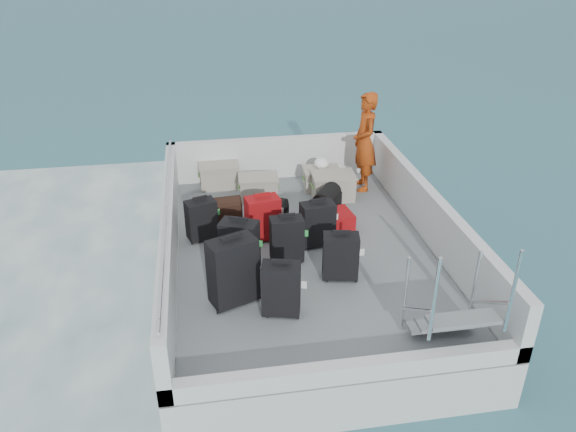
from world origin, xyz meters
name	(u,v)px	position (x,y,z in m)	size (l,w,h in m)	color
ground	(303,287)	(0.00, 0.00, 0.00)	(160.00, 160.00, 0.00)	#1C5063
ferry_hull	(303,269)	(0.00, 0.00, 0.30)	(3.60, 5.00, 0.60)	silver
deck	(304,250)	(0.00, 0.00, 0.61)	(3.30, 4.70, 0.02)	gray
deck_fittings	(336,234)	(0.35, -0.32, 0.99)	(3.60, 5.00, 0.90)	silver
suitcase_0	(233,272)	(-1.00, -1.02, 1.02)	(0.53, 0.30, 0.81)	black
suitcase_1	(240,247)	(-0.87, -0.37, 0.96)	(0.45, 0.26, 0.68)	black
suitcase_2	(202,220)	(-1.32, 0.49, 0.91)	(0.40, 0.24, 0.57)	black
suitcase_3	(281,290)	(-0.50, -1.32, 0.94)	(0.41, 0.24, 0.63)	black
suitcase_4	(287,240)	(-0.27, -0.25, 0.93)	(0.41, 0.24, 0.61)	black
suitcase_5	(263,219)	(-0.50, 0.36, 0.93)	(0.45, 0.27, 0.62)	maroon
suitcase_6	(340,257)	(0.31, -0.74, 0.92)	(0.43, 0.25, 0.59)	black
suitcase_7	(317,225)	(0.20, 0.08, 0.93)	(0.44, 0.25, 0.62)	black
suitcase_8	(329,222)	(0.44, 0.46, 0.75)	(0.43, 0.65, 0.26)	maroon
duffel_0	(224,214)	(-1.00, 0.88, 0.78)	(0.49, 0.30, 0.32)	black
duffel_1	(270,213)	(-0.34, 0.79, 0.78)	(0.47, 0.30, 0.32)	black
duffel_2	(327,204)	(0.53, 0.96, 0.78)	(0.48, 0.30, 0.32)	black
crate_0	(219,176)	(-0.99, 2.20, 0.80)	(0.61, 0.42, 0.37)	#A6A291
crate_1	(259,188)	(-0.41, 1.63, 0.79)	(0.57, 0.40, 0.35)	#A6A291
crate_2	(321,180)	(0.63, 1.82, 0.78)	(0.54, 0.37, 0.33)	#A6A291
crate_3	(333,187)	(0.74, 1.45, 0.81)	(0.63, 0.43, 0.38)	#A6A291
yellow_bag	(330,182)	(0.78, 1.82, 0.73)	(0.28, 0.26, 0.22)	gold
white_bag	(321,165)	(0.63, 1.82, 1.04)	(0.24, 0.24, 0.18)	white
passenger	(365,142)	(1.30, 1.76, 1.41)	(0.58, 0.38, 1.58)	#E55215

